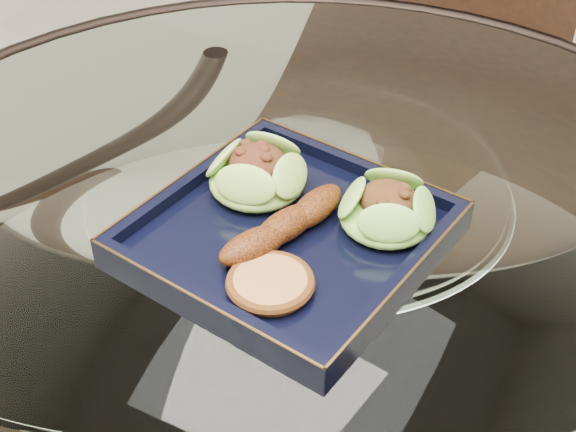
% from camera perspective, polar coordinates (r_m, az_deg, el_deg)
% --- Properties ---
extents(dining_table, '(1.13, 1.13, 0.77)m').
position_cam_1_polar(dining_table, '(0.95, 0.69, -7.92)').
color(dining_table, white).
rests_on(dining_table, ground).
extents(dining_chair, '(0.56, 0.56, 1.04)m').
position_cam_1_polar(dining_chair, '(1.39, 10.29, 7.42)').
color(dining_chair, black).
rests_on(dining_chair, ground).
extents(navy_plate, '(0.30, 0.30, 0.02)m').
position_cam_1_polar(navy_plate, '(0.80, 0.00, -1.67)').
color(navy_plate, black).
rests_on(navy_plate, dining_table).
extents(lettuce_wrap_left, '(0.13, 0.13, 0.04)m').
position_cam_1_polar(lettuce_wrap_left, '(0.84, -2.23, 2.86)').
color(lettuce_wrap_left, olive).
rests_on(lettuce_wrap_left, navy_plate).
extents(lettuce_wrap_right, '(0.10, 0.10, 0.03)m').
position_cam_1_polar(lettuce_wrap_right, '(0.80, 7.05, 0.27)').
color(lettuce_wrap_right, '#61AF32').
rests_on(lettuce_wrap_right, navy_plate).
extents(roasted_plantain, '(0.08, 0.16, 0.03)m').
position_cam_1_polar(roasted_plantain, '(0.78, -0.16, -0.66)').
color(roasted_plantain, '#652B0A').
rests_on(roasted_plantain, navy_plate).
extents(crumb_patty, '(0.08, 0.08, 0.01)m').
position_cam_1_polar(crumb_patty, '(0.73, -1.26, -4.85)').
color(crumb_patty, '#A86A38').
rests_on(crumb_patty, navy_plate).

